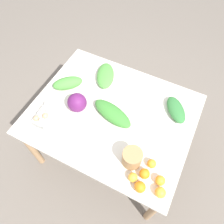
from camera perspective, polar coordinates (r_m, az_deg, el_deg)
name	(u,v)px	position (r m, az deg, el deg)	size (l,w,h in m)	color
ground_plane	(112,147)	(2.43, 0.00, -9.24)	(8.00, 8.00, 0.00)	#70665B
dining_table	(112,118)	(1.87, 0.00, -1.67)	(1.32, 1.06, 0.71)	silver
cabbage_purple	(77,103)	(1.79, -9.10, 2.45)	(0.16, 0.16, 0.16)	#601E5B
egg_carton	(45,114)	(1.83, -17.07, -0.57)	(0.13, 0.23, 0.09)	#A8A8A3
paper_bag	(132,158)	(1.56, 5.26, -11.81)	(0.14, 0.14, 0.14)	#A87F51
greens_bunch_chard	(112,113)	(1.75, 0.10, -0.34)	(0.37, 0.14, 0.09)	#3D8433
greens_bunch_scallion	(176,110)	(1.85, 16.37, 0.62)	(0.26, 0.13, 0.07)	#337538
greens_bunch_beet_tops	(105,75)	(2.01, -1.74, 9.53)	(0.30, 0.15, 0.07)	#4C933D
greens_bunch_kale	(68,83)	(1.97, -11.51, 7.40)	(0.26, 0.12, 0.09)	#4C933D
orange_0	(160,180)	(1.58, 12.47, -17.07)	(0.07, 0.07, 0.07)	orange
orange_1	(145,174)	(1.57, 8.50, -15.65)	(0.07, 0.07, 0.07)	orange
orange_2	(140,187)	(1.54, 7.31, -18.87)	(0.08, 0.08, 0.08)	orange
orange_3	(160,193)	(1.56, 12.51, -19.84)	(0.07, 0.07, 0.07)	#F9A833
orange_4	(152,164)	(1.61, 10.33, -13.11)	(0.06, 0.06, 0.06)	orange
orange_5	(133,177)	(1.56, 5.45, -16.63)	(0.07, 0.07, 0.07)	#F9A833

